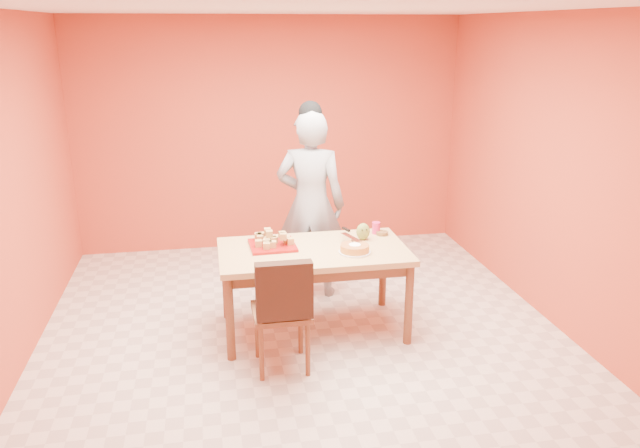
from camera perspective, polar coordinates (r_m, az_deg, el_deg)
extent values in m
plane|color=beige|center=(5.47, -1.39, -10.38)|extent=(5.00, 5.00, 0.00)
plane|color=white|center=(4.83, -1.64, 19.18)|extent=(5.00, 5.00, 0.00)
plane|color=#B13E28|center=(7.41, -4.56, 8.11)|extent=(4.50, 0.00, 4.50)
plane|color=#B13E28|center=(5.15, -27.08, 1.98)|extent=(0.00, 5.00, 5.00)
plane|color=#B13E28|center=(5.77, 21.23, 4.22)|extent=(0.00, 5.00, 5.00)
cube|color=tan|center=(5.32, -0.63, -2.54)|extent=(1.60, 0.90, 0.05)
cube|color=brown|center=(5.34, -0.62, -3.29)|extent=(1.48, 0.78, 0.10)
cylinder|color=brown|center=(5.04, -8.24, -8.61)|extent=(0.07, 0.07, 0.71)
cylinder|color=brown|center=(5.75, -8.60, -5.21)|extent=(0.07, 0.07, 0.71)
cylinder|color=brown|center=(5.29, 8.12, -7.32)|extent=(0.07, 0.07, 0.71)
cylinder|color=brown|center=(5.97, 5.78, -4.24)|extent=(0.07, 0.07, 0.71)
imported|color=gray|center=(6.04, -0.85, 1.77)|extent=(0.77, 0.62, 1.84)
cube|color=maroon|center=(5.37, -4.36, -1.96)|extent=(0.40, 0.40, 0.02)
cylinder|color=maroon|center=(5.48, -3.99, -1.62)|extent=(0.30, 0.30, 0.01)
cylinder|color=white|center=(5.23, 3.19, -2.56)|extent=(0.28, 0.28, 0.01)
cylinder|color=gold|center=(5.22, 3.20, -2.22)|extent=(0.29, 0.29, 0.06)
cube|color=silver|center=(5.37, 2.86, -1.22)|extent=(0.14, 0.28, 0.01)
ellipsoid|color=olive|center=(5.52, 3.96, -0.69)|extent=(0.14, 0.12, 0.15)
cylinder|color=#CA1E56|center=(5.71, 5.15, -0.36)|extent=(0.10, 0.10, 0.11)
cylinder|color=#3C1F10|center=(5.68, 5.70, -0.84)|extent=(0.13, 0.13, 0.03)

